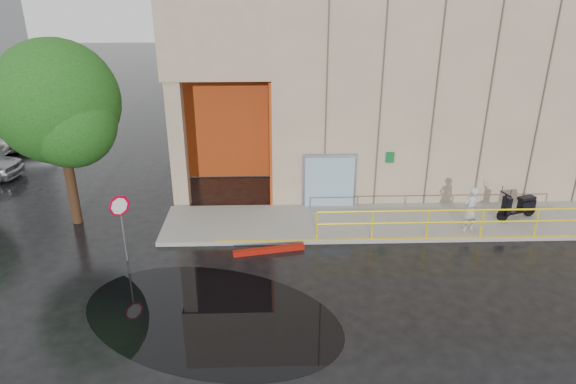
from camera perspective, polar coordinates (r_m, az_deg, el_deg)
name	(u,v)px	position (r m, az deg, el deg)	size (l,w,h in m)	color
ground	(343,294)	(15.23, 6.11, -11.24)	(120.00, 120.00, 0.00)	black
sidewalk	(434,221)	(19.87, 15.93, -3.14)	(20.00, 3.00, 0.15)	gray
building	(426,77)	(24.86, 15.12, 12.23)	(20.00, 10.17, 8.00)	gray
guardrail	(455,223)	(18.55, 18.05, -3.27)	(9.56, 0.06, 1.03)	yellow
person	(470,209)	(19.04, 19.59, -1.82)	(0.60, 0.39, 1.64)	#AFAEB3
scooter	(519,200)	(20.67, 24.31, -0.77)	(1.76, 1.04, 1.33)	black
stop_sign	(121,213)	(16.77, -18.11, -2.25)	(0.54, 0.50, 2.31)	slate
red_curb	(269,250)	(17.17, -2.13, -6.46)	(2.40, 0.18, 0.18)	maroon
puddle	(210,316)	(14.47, -8.62, -13.44)	(7.45, 4.58, 0.01)	black
car_c	(32,136)	(30.12, -26.55, 5.61)	(2.11, 5.20, 1.51)	#B3B7BC
tree_near	(60,108)	(19.20, -23.97, 8.57)	(4.25, 4.25, 6.68)	black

